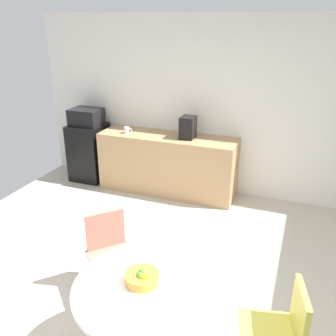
{
  "coord_description": "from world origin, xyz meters",
  "views": [
    {
      "loc": [
        1.1,
        -2.26,
        2.54
      ],
      "look_at": [
        -0.29,
        1.36,
        0.95
      ],
      "focal_mm": 39.51,
      "sensor_mm": 36.0,
      "label": 1
    }
  ],
  "objects_px": {
    "chair_yellow": "(284,325)",
    "fruit_bowl": "(143,277)",
    "round_table": "(149,302)",
    "microwave": "(86,117)",
    "mug_white": "(127,130)",
    "chair_coral": "(109,245)",
    "coffee_maker": "(188,127)",
    "mini_fridge": "(89,152)"
  },
  "relations": [
    {
      "from": "chair_yellow",
      "to": "fruit_bowl",
      "type": "height_order",
      "value": "fruit_bowl"
    },
    {
      "from": "round_table",
      "to": "chair_yellow",
      "type": "bearing_deg",
      "value": 13.38
    },
    {
      "from": "microwave",
      "to": "round_table",
      "type": "distance_m",
      "value": 3.85
    },
    {
      "from": "microwave",
      "to": "chair_yellow",
      "type": "distance_m",
      "value": 4.36
    },
    {
      "from": "mug_white",
      "to": "chair_coral",
      "type": "bearing_deg",
      "value": -67.68
    },
    {
      "from": "mug_white",
      "to": "fruit_bowl",
      "type": "bearing_deg",
      "value": -61.3
    },
    {
      "from": "round_table",
      "to": "chair_yellow",
      "type": "height_order",
      "value": "chair_yellow"
    },
    {
      "from": "fruit_bowl",
      "to": "chair_coral",
      "type": "bearing_deg",
      "value": 135.89
    },
    {
      "from": "fruit_bowl",
      "to": "coffee_maker",
      "type": "xyz_separation_m",
      "value": [
        -0.63,
        2.95,
        0.25
      ]
    },
    {
      "from": "microwave",
      "to": "mug_white",
      "type": "distance_m",
      "value": 0.78
    },
    {
      "from": "round_table",
      "to": "mug_white",
      "type": "relative_size",
      "value": 8.52
    },
    {
      "from": "round_table",
      "to": "fruit_bowl",
      "type": "height_order",
      "value": "fruit_bowl"
    },
    {
      "from": "microwave",
      "to": "mug_white",
      "type": "xyz_separation_m",
      "value": [
        0.77,
        -0.09,
        -0.11
      ]
    },
    {
      "from": "mini_fridge",
      "to": "fruit_bowl",
      "type": "relative_size",
      "value": 3.68
    },
    {
      "from": "chair_yellow",
      "to": "fruit_bowl",
      "type": "xyz_separation_m",
      "value": [
        -1.0,
        -0.2,
        0.28
      ]
    },
    {
      "from": "mini_fridge",
      "to": "coffee_maker",
      "type": "distance_m",
      "value": 1.81
    },
    {
      "from": "microwave",
      "to": "coffee_maker",
      "type": "height_order",
      "value": "coffee_maker"
    },
    {
      "from": "chair_yellow",
      "to": "mug_white",
      "type": "distance_m",
      "value": 3.72
    },
    {
      "from": "mini_fridge",
      "to": "coffee_maker",
      "type": "height_order",
      "value": "coffee_maker"
    },
    {
      "from": "chair_coral",
      "to": "fruit_bowl",
      "type": "distance_m",
      "value": 0.95
    },
    {
      "from": "microwave",
      "to": "fruit_bowl",
      "type": "bearing_deg",
      "value": -51.68
    },
    {
      "from": "chair_yellow",
      "to": "coffee_maker",
      "type": "xyz_separation_m",
      "value": [
        -1.63,
        2.76,
        0.54
      ]
    },
    {
      "from": "mini_fridge",
      "to": "fruit_bowl",
      "type": "height_order",
      "value": "mini_fridge"
    },
    {
      "from": "microwave",
      "to": "chair_yellow",
      "type": "height_order",
      "value": "microwave"
    },
    {
      "from": "mini_fridge",
      "to": "round_table",
      "type": "xyz_separation_m",
      "value": [
        2.39,
        -2.98,
        0.15
      ]
    },
    {
      "from": "round_table",
      "to": "coffee_maker",
      "type": "bearing_deg",
      "value": 103.0
    },
    {
      "from": "mini_fridge",
      "to": "chair_coral",
      "type": "bearing_deg",
      "value": -54.07
    },
    {
      "from": "round_table",
      "to": "chair_coral",
      "type": "relative_size",
      "value": 1.32
    },
    {
      "from": "coffee_maker",
      "to": "fruit_bowl",
      "type": "bearing_deg",
      "value": -77.98
    },
    {
      "from": "mini_fridge",
      "to": "mug_white",
      "type": "bearing_deg",
      "value": -6.99
    },
    {
      "from": "round_table",
      "to": "coffee_maker",
      "type": "distance_m",
      "value": 3.09
    },
    {
      "from": "round_table",
      "to": "chair_coral",
      "type": "xyz_separation_m",
      "value": [
        -0.71,
        0.66,
        -0.1
      ]
    },
    {
      "from": "chair_coral",
      "to": "mug_white",
      "type": "xyz_separation_m",
      "value": [
        -0.92,
        2.23,
        0.43
      ]
    },
    {
      "from": "chair_yellow",
      "to": "mug_white",
      "type": "relative_size",
      "value": 6.43
    },
    {
      "from": "microwave",
      "to": "chair_coral",
      "type": "relative_size",
      "value": 0.58
    },
    {
      "from": "mug_white",
      "to": "microwave",
      "type": "bearing_deg",
      "value": 173.01
    },
    {
      "from": "chair_coral",
      "to": "round_table",
      "type": "bearing_deg",
      "value": -42.79
    },
    {
      "from": "chair_coral",
      "to": "mug_white",
      "type": "height_order",
      "value": "mug_white"
    },
    {
      "from": "mini_fridge",
      "to": "chair_yellow",
      "type": "xyz_separation_m",
      "value": [
        3.34,
        -2.76,
        0.06
      ]
    },
    {
      "from": "microwave",
      "to": "round_table",
      "type": "bearing_deg",
      "value": -51.23
    },
    {
      "from": "chair_yellow",
      "to": "fruit_bowl",
      "type": "relative_size",
      "value": 3.28
    },
    {
      "from": "microwave",
      "to": "chair_coral",
      "type": "xyz_separation_m",
      "value": [
        1.68,
        -2.32,
        -0.54
      ]
    }
  ]
}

